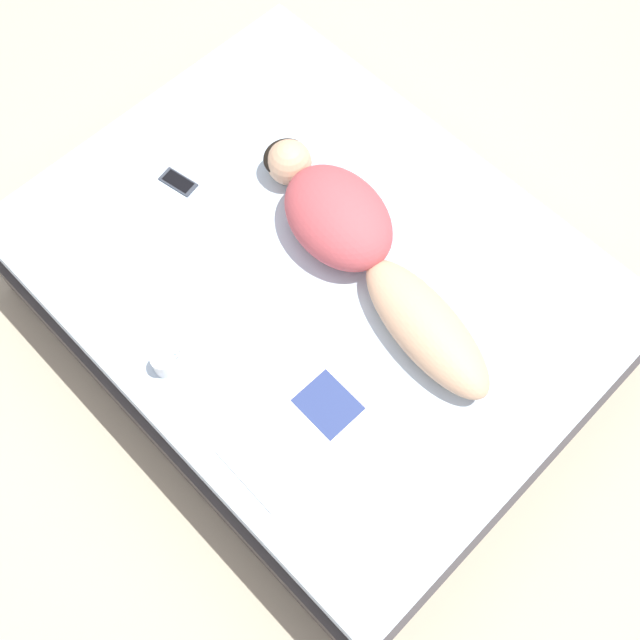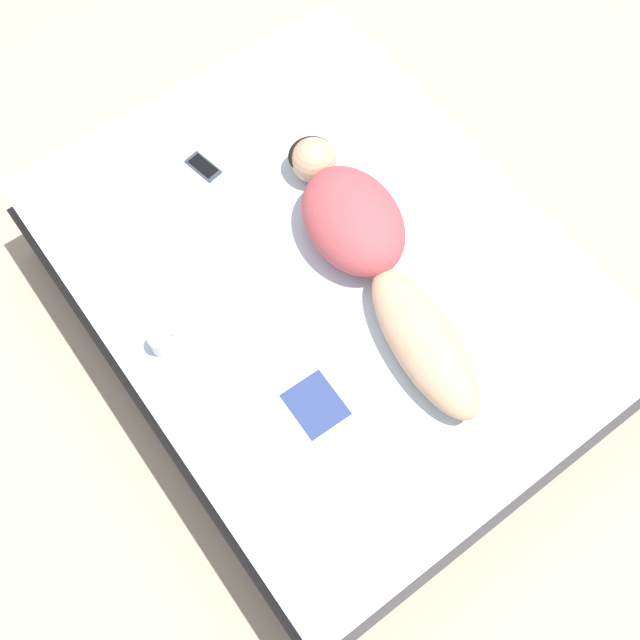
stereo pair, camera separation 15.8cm
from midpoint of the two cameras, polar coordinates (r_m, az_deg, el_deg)
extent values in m
plane|color=#B7A88E|center=(3.31, 1.65, -0.45)|extent=(12.00, 12.00, 0.00)
cube|color=#383333|center=(3.15, 1.73, 0.82)|extent=(1.71, 2.20, 0.34)
cube|color=silver|center=(2.91, 1.88, 3.12)|extent=(1.65, 2.14, 0.20)
ellipsoid|color=tan|center=(2.63, 9.63, -1.70)|extent=(0.33, 0.66, 0.16)
ellipsoid|color=#B2474C|center=(2.79, 4.16, 7.49)|extent=(0.43, 0.54, 0.23)
ellipsoid|color=black|center=(2.98, 0.86, 12.35)|extent=(0.21, 0.20, 0.10)
sphere|color=tan|center=(2.97, 1.06, 11.99)|extent=(0.18, 0.18, 0.18)
cube|color=silver|center=(2.56, -3.40, -9.80)|extent=(0.27, 0.29, 0.01)
cube|color=silver|center=(2.60, 1.40, -6.61)|extent=(0.27, 0.29, 0.01)
cube|color=navy|center=(2.59, 1.40, -6.58)|extent=(0.17, 0.20, 0.00)
cylinder|color=white|center=(2.68, -10.37, -1.77)|extent=(0.08, 0.08, 0.09)
cylinder|color=black|center=(2.64, -10.51, -1.44)|extent=(0.07, 0.07, 0.01)
torus|color=white|center=(2.68, -9.54, -1.23)|extent=(0.06, 0.01, 0.06)
cube|color=#333842|center=(3.08, -7.42, 11.42)|extent=(0.10, 0.16, 0.01)
cube|color=black|center=(3.07, -7.43, 11.48)|extent=(0.08, 0.13, 0.00)
camera|label=1|loc=(0.08, -88.30, 3.72)|focal=42.00mm
camera|label=2|loc=(0.08, 91.70, -3.72)|focal=42.00mm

